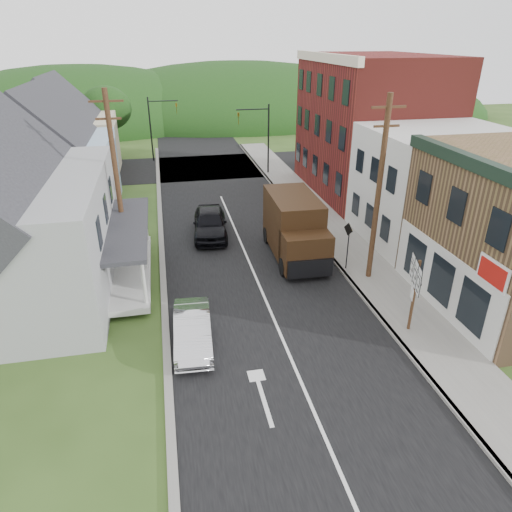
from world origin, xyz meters
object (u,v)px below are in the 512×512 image
silver_sedan (193,330)px  warning_sign (348,240)px  dark_sedan (210,223)px  route_sign_cluster (414,285)px  delivery_van (295,228)px

silver_sedan → warning_sign: warning_sign is taller
dark_sedan → route_sign_cluster: route_sign_cluster is taller
silver_sedan → route_sign_cluster: 9.00m
silver_sedan → route_sign_cluster: size_ratio=1.29×
delivery_van → warning_sign: (2.17, -2.22, 0.08)m
delivery_van → silver_sedan: bearing=-130.2°
route_sign_cluster → dark_sedan: bearing=138.5°
route_sign_cluster → warning_sign: size_ratio=1.24×
silver_sedan → warning_sign: (8.35, 4.76, 1.12)m
silver_sedan → delivery_van: delivery_van is taller
dark_sedan → delivery_van: size_ratio=0.81×
silver_sedan → warning_sign: size_ratio=1.60×
silver_sedan → route_sign_cluster: route_sign_cluster is taller
dark_sedan → route_sign_cluster: (6.88, -11.79, 1.37)m
route_sign_cluster → warning_sign: 5.73m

